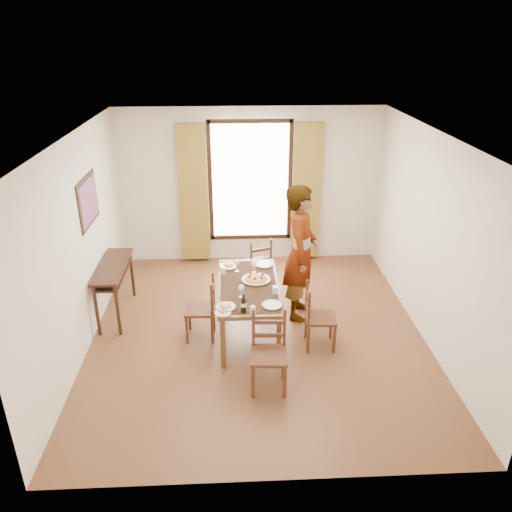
{
  "coord_description": "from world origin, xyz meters",
  "views": [
    {
      "loc": [
        -0.31,
        -5.85,
        3.85
      ],
      "look_at": [
        -0.01,
        0.36,
        1.0
      ],
      "focal_mm": 35.0,
      "sensor_mm": 36.0,
      "label": 1
    }
  ],
  "objects_px": {
    "dining_table": "(249,290)",
    "man": "(301,253)",
    "console_table": "(113,272)",
    "pasta_platter": "(256,277)"
  },
  "relations": [
    {
      "from": "console_table",
      "to": "dining_table",
      "type": "relative_size",
      "value": 0.75
    },
    {
      "from": "console_table",
      "to": "man",
      "type": "distance_m",
      "value": 2.68
    },
    {
      "from": "pasta_platter",
      "to": "dining_table",
      "type": "bearing_deg",
      "value": -133.79
    },
    {
      "from": "console_table",
      "to": "pasta_platter",
      "type": "height_order",
      "value": "pasta_platter"
    },
    {
      "from": "man",
      "to": "console_table",
      "type": "bearing_deg",
      "value": 101.04
    },
    {
      "from": "dining_table",
      "to": "man",
      "type": "xyz_separation_m",
      "value": [
        0.75,
        0.48,
        0.3
      ]
    },
    {
      "from": "dining_table",
      "to": "man",
      "type": "distance_m",
      "value": 0.94
    },
    {
      "from": "dining_table",
      "to": "pasta_platter",
      "type": "bearing_deg",
      "value": 46.21
    },
    {
      "from": "dining_table",
      "to": "console_table",
      "type": "bearing_deg",
      "value": 162.34
    },
    {
      "from": "dining_table",
      "to": "pasta_platter",
      "type": "height_order",
      "value": "pasta_platter"
    }
  ]
}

